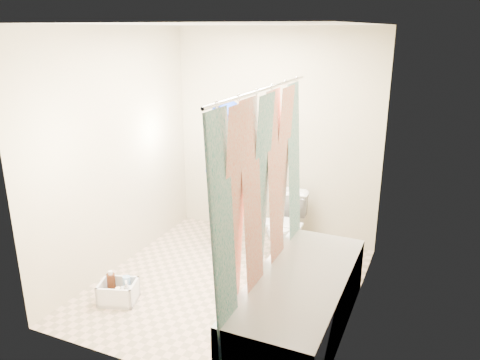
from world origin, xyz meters
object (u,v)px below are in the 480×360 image
at_px(bathtub, 300,302).
at_px(plumber, 223,177).
at_px(toilet, 285,226).
at_px(cleaning_caddy, 119,293).

height_order(bathtub, plumber, plumber).
distance_m(bathtub, toilet, 1.38).
xyz_separation_m(bathtub, plumber, (-1.23, 1.15, 0.56)).
height_order(bathtub, cleaning_caddy, bathtub).
distance_m(bathtub, cleaning_caddy, 1.64).
bearing_deg(bathtub, cleaning_caddy, -171.46).
relative_size(bathtub, toilet, 2.63).
xyz_separation_m(toilet, cleaning_caddy, (-1.06, -1.51, -0.24)).
relative_size(bathtub, plumber, 1.05).
distance_m(toilet, cleaning_caddy, 1.86).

